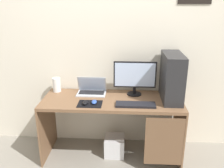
% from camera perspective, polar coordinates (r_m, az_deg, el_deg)
% --- Properties ---
extents(ground_plane, '(8.00, 8.00, 0.00)m').
position_cam_1_polar(ground_plane, '(3.08, 0.00, -16.16)').
color(ground_plane, gray).
extents(wall_back, '(4.00, 0.05, 2.60)m').
position_cam_1_polar(wall_back, '(2.89, 0.47, 9.63)').
color(wall_back, beige).
rests_on(wall_back, ground_plane).
extents(desk, '(1.57, 0.60, 0.73)m').
position_cam_1_polar(desk, '(2.77, 0.40, -6.33)').
color(desk, brown).
rests_on(desk, ground_plane).
extents(pc_tower, '(0.20, 0.49, 0.52)m').
position_cam_1_polar(pc_tower, '(2.71, 13.96, 1.56)').
color(pc_tower, '#232326').
rests_on(pc_tower, desk).
extents(monitor, '(0.49, 0.17, 0.40)m').
position_cam_1_polar(monitor, '(2.78, 5.40, 1.63)').
color(monitor, black).
rests_on(monitor, desk).
extents(laptop, '(0.34, 0.21, 0.20)m').
position_cam_1_polar(laptop, '(2.88, -4.83, -1.41)').
color(laptop, '#B7BCC6').
rests_on(laptop, desk).
extents(speaker, '(0.09, 0.09, 0.17)m').
position_cam_1_polar(speaker, '(2.99, -12.95, -0.18)').
color(speaker, white).
rests_on(speaker, desk).
extents(keyboard, '(0.42, 0.14, 0.02)m').
position_cam_1_polar(keyboard, '(2.57, 5.58, -4.87)').
color(keyboard, black).
rests_on(keyboard, desk).
extents(mousepad, '(0.26, 0.20, 0.00)m').
position_cam_1_polar(mousepad, '(2.61, -5.24, -4.70)').
color(mousepad, black).
rests_on(mousepad, desk).
extents(mouse_left, '(0.06, 0.10, 0.03)m').
position_cam_1_polar(mouse_left, '(2.60, -4.23, -4.25)').
color(mouse_left, '#2D51B2').
rests_on(mouse_left, mousepad).
extents(mouse_right, '(0.06, 0.10, 0.03)m').
position_cam_1_polar(mouse_right, '(2.59, -6.40, -4.40)').
color(mouse_right, black).
rests_on(mouse_right, mousepad).
extents(subwoofer, '(0.23, 0.23, 0.23)m').
position_cam_1_polar(subwoofer, '(3.01, 0.59, -14.42)').
color(subwoofer, silver).
rests_on(subwoofer, ground_plane).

